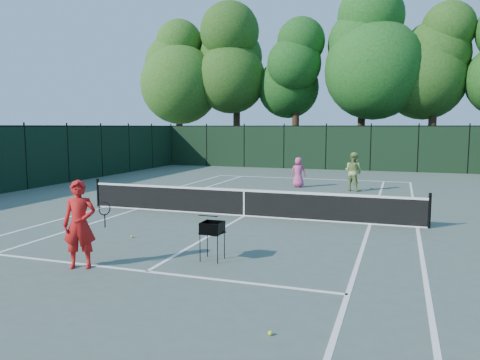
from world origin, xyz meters
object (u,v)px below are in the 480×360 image
(player_green, at_px, (353,172))
(loose_ball_midcourt, at_px, (132,237))
(player_pink, at_px, (298,172))
(ball_hopper, at_px, (212,228))
(coach, at_px, (80,224))
(loose_ball_near_cart, at_px, (270,333))

(player_green, xyz_separation_m, loose_ball_midcourt, (-4.78, -11.45, -0.87))
(player_pink, height_order, ball_hopper, player_pink)
(coach, relative_size, player_pink, 1.27)
(player_green, bearing_deg, player_pink, 17.84)
(loose_ball_near_cart, relative_size, loose_ball_midcourt, 1.00)
(loose_ball_near_cart, height_order, loose_ball_midcourt, same)
(loose_ball_midcourt, bearing_deg, loose_ball_near_cart, -41.49)
(coach, distance_m, loose_ball_midcourt, 2.89)
(ball_hopper, relative_size, loose_ball_near_cart, 12.99)
(loose_ball_near_cart, bearing_deg, player_green, 91.28)
(coach, bearing_deg, loose_ball_midcourt, 76.94)
(player_pink, bearing_deg, coach, 74.26)
(loose_ball_near_cart, distance_m, loose_ball_midcourt, 6.86)
(coach, relative_size, loose_ball_midcourt, 27.81)
(coach, relative_size, ball_hopper, 2.14)
(loose_ball_near_cart, xyz_separation_m, loose_ball_midcourt, (-5.14, 4.54, 0.00))
(player_green, bearing_deg, coach, 100.94)
(ball_hopper, bearing_deg, player_green, 92.47)
(player_pink, relative_size, player_green, 0.82)
(coach, distance_m, player_green, 14.80)
(coach, distance_m, loose_ball_near_cart, 5.13)
(player_pink, xyz_separation_m, loose_ball_midcourt, (-2.07, -11.93, -0.71))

